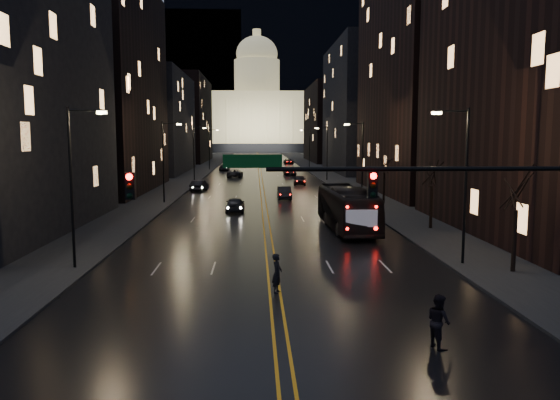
{
  "coord_description": "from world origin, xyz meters",
  "views": [
    {
      "loc": [
        -0.89,
        -20.25,
        7.43
      ],
      "look_at": [
        0.6,
        12.88,
        3.53
      ],
      "focal_mm": 35.0,
      "sensor_mm": 36.0,
      "label": 1
    }
  ],
  "objects": [
    {
      "name": "traffic_signal",
      "position": [
        5.91,
        -0.0,
        5.1
      ],
      "size": [
        17.29,
        0.45,
        7.0
      ],
      "color": "black",
      "rests_on": "ground"
    },
    {
      "name": "streetlamp_right_near",
      "position": [
        10.81,
        10.0,
        5.08
      ],
      "size": [
        2.13,
        0.25,
        9.0
      ],
      "color": "black",
      "rests_on": "ground"
    },
    {
      "name": "streetlamp_right_far",
      "position": [
        10.81,
        70.0,
        5.08
      ],
      "size": [
        2.13,
        0.25,
        9.0
      ],
      "color": "black",
      "rests_on": "ground"
    },
    {
      "name": "oncoming_car_d",
      "position": [
        -7.61,
        97.84,
        0.72
      ],
      "size": [
        2.35,
        5.06,
        1.43
      ],
      "primitive_type": "imported",
      "rotation": [
        0.0,
        0.0,
        3.07
      ],
      "color": "black",
      "rests_on": "ground"
    },
    {
      "name": "sidewalk_right",
      "position": [
        14.0,
        130.0,
        0.08
      ],
      "size": [
        8.0,
        320.0,
        0.16
      ],
      "primitive_type": "cube",
      "color": "black",
      "rests_on": "ground"
    },
    {
      "name": "bus",
      "position": [
        6.38,
        22.51,
        1.7
      ],
      "size": [
        3.29,
        12.3,
        3.4
      ],
      "primitive_type": "imported",
      "rotation": [
        0.0,
        0.0,
        0.04
      ],
      "color": "black",
      "rests_on": "ground"
    },
    {
      "name": "oncoming_car_c",
      "position": [
        -4.6,
        78.39,
        0.74
      ],
      "size": [
        2.91,
        5.51,
        1.48
      ],
      "primitive_type": "imported",
      "rotation": [
        0.0,
        0.0,
        3.05
      ],
      "color": "black",
      "rests_on": "ground"
    },
    {
      "name": "building_right_dist",
      "position": [
        21.0,
        140.0,
        11.0
      ],
      "size": [
        12.0,
        40.0,
        22.0
      ],
      "primitive_type": "cube",
      "color": "black",
      "rests_on": "ground"
    },
    {
      "name": "receding_car_d",
      "position": [
        7.95,
        125.51,
        0.69
      ],
      "size": [
        2.65,
        5.1,
        1.37
      ],
      "primitive_type": "imported",
      "rotation": [
        0.0,
        0.0,
        0.08
      ],
      "color": "black",
      "rests_on": "ground"
    },
    {
      "name": "building_left_dist",
      "position": [
        -21.0,
        140.0,
        12.0
      ],
      "size": [
        12.0,
        40.0,
        24.0
      ],
      "primitive_type": "cube",
      "color": "black",
      "rests_on": "ground"
    },
    {
      "name": "streetlamp_left_mid",
      "position": [
        -10.81,
        40.0,
        5.08
      ],
      "size": [
        2.13,
        0.25,
        9.0
      ],
      "color": "black",
      "rests_on": "ground"
    },
    {
      "name": "streetlamp_right_mid",
      "position": [
        10.81,
        40.0,
        5.08
      ],
      "size": [
        2.13,
        0.25,
        9.0
      ],
      "color": "black",
      "rests_on": "ground"
    },
    {
      "name": "sidewalk_left",
      "position": [
        -14.0,
        130.0,
        0.08
      ],
      "size": [
        8.0,
        320.0,
        0.16
      ],
      "primitive_type": "cube",
      "color": "black",
      "rests_on": "ground"
    },
    {
      "name": "road",
      "position": [
        0.0,
        130.0,
        0.01
      ],
      "size": [
        20.0,
        320.0,
        0.02
      ],
      "primitive_type": "cube",
      "color": "black",
      "rests_on": "ground"
    },
    {
      "name": "tree_right_far",
      "position": [
        13.0,
        38.0,
        4.53
      ],
      "size": [
        2.4,
        2.4,
        6.65
      ],
      "color": "black",
      "rests_on": "ground"
    },
    {
      "name": "building_left_mid",
      "position": [
        -21.0,
        54.0,
        14.0
      ],
      "size": [
        12.0,
        30.0,
        28.0
      ],
      "primitive_type": "cube",
      "color": "black",
      "rests_on": "ground"
    },
    {
      "name": "building_left_far",
      "position": [
        -21.0,
        92.0,
        10.0
      ],
      "size": [
        12.0,
        34.0,
        20.0
      ],
      "primitive_type": "cube",
      "color": "black",
      "rests_on": "ground"
    },
    {
      "name": "receding_car_a",
      "position": [
        2.5,
        43.84,
        0.74
      ],
      "size": [
        1.58,
        4.48,
        1.47
      ],
      "primitive_type": "imported",
      "rotation": [
        0.0,
        0.0,
        0.01
      ],
      "color": "black",
      "rests_on": "ground"
    },
    {
      "name": "pedestrian_a",
      "position": [
        0.11,
        5.0,
        0.95
      ],
      "size": [
        0.65,
        0.8,
        1.9
      ],
      "primitive_type": "imported",
      "rotation": [
        0.0,
        0.0,
        1.25
      ],
      "color": "black",
      "rests_on": "ground"
    },
    {
      "name": "receding_car_b",
      "position": [
        5.82,
        62.42,
        0.77
      ],
      "size": [
        2.15,
        4.64,
        1.54
      ],
      "primitive_type": "imported",
      "rotation": [
        0.0,
        0.0,
        -0.08
      ],
      "color": "black",
      "rests_on": "ground"
    },
    {
      "name": "building_right_near",
      "position": [
        21.0,
        20.0,
        12.0
      ],
      "size": [
        12.0,
        26.0,
        24.0
      ],
      "primitive_type": "cube",
      "color": "black",
      "rests_on": "ground"
    },
    {
      "name": "capitol",
      "position": [
        0.0,
        250.0,
        17.15
      ],
      "size": [
        90.0,
        50.0,
        58.5
      ],
      "color": "black",
      "rests_on": "ground"
    },
    {
      "name": "tree_right_mid",
      "position": [
        13.0,
        22.0,
        4.53
      ],
      "size": [
        2.4,
        2.4,
        6.65
      ],
      "color": "black",
      "rests_on": "ground"
    },
    {
      "name": "streetlamp_left_dist",
      "position": [
        -10.81,
        100.0,
        5.08
      ],
      "size": [
        2.13,
        0.25,
        9.0
      ],
      "color": "black",
      "rests_on": "ground"
    },
    {
      "name": "mountain_ridge",
      "position": [
        40.0,
        380.0,
        65.0
      ],
      "size": [
        520.0,
        60.0,
        130.0
      ],
      "primitive_type": "cube",
      "color": "black",
      "rests_on": "ground"
    },
    {
      "name": "streetlamp_left_far",
      "position": [
        -10.81,
        70.0,
        5.08
      ],
      "size": [
        2.13,
        0.25,
        9.0
      ],
      "color": "black",
      "rests_on": "ground"
    },
    {
      "name": "oncoming_car_a",
      "position": [
        -2.92,
        32.95,
        0.75
      ],
      "size": [
        1.82,
        4.44,
        1.51
      ],
      "primitive_type": "imported",
      "rotation": [
        0.0,
        0.0,
        3.13
      ],
      "color": "black",
      "rests_on": "ground"
    },
    {
      "name": "center_line",
      "position": [
        0.0,
        130.0,
        0.03
      ],
      "size": [
        0.62,
        320.0,
        0.01
      ],
      "primitive_type": "cube",
      "color": "orange",
      "rests_on": "road"
    },
    {
      "name": "oncoming_car_b",
      "position": [
        -8.5,
        53.44,
        0.75
      ],
      "size": [
        2.2,
        4.75,
        1.51
      ],
      "primitive_type": "imported",
      "rotation": [
        0.0,
        0.0,
        3.01
      ],
      "color": "black",
      "rests_on": "ground"
    },
    {
      "name": "ground",
      "position": [
        0.0,
        0.0,
        0.0
      ],
      "size": [
        900.0,
        900.0,
        0.0
      ],
      "primitive_type": "plane",
      "color": "black",
      "rests_on": "ground"
    },
    {
      "name": "streetlamp_left_near",
      "position": [
        -10.81,
        10.0,
        5.08
      ],
      "size": [
        2.13,
        0.25,
        9.0
      ],
      "color": "black",
      "rests_on": "ground"
    },
    {
      "name": "streetlamp_right_dist",
      "position": [
        10.81,
        100.0,
        5.08
      ],
      "size": [
        2.13,
        0.25,
        9.0
      ],
      "color": "black",
      "rests_on": "ground"
    },
    {
      "name": "building_right_mid",
      "position": [
        21.0,
        92.0,
        13.0
      ],
      "size": [
        12.0,
        34.0,
        26.0
      ],
      "primitive_type": "cube",
      "color": "black",
      "rests_on": "ground"
    },
    {
      "name": "pedestrian_b",
      "position": [
        5.52,
        -2.0,
        0.97
      ],
      "size": [
        0.76,
        1.05,
        1.93
      ],
      "primitive_type": "imported",
      "rotation": [
        0.0,
        0.0,
        1.86
      ],
      "color": "black",
      "rests_on": "ground"
    },
    {
      "name": "building_right_tall",
      "position": [
        21.0,
        50.0,
        19.0
      ],
      "size": [
        12.0,
        30.0,
        38.0
      ],
      "primitive_type": "cube",
      "color": "black",
      "rests_on": "ground"
    },
    {
      "name": "tree_right_near",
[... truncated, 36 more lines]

